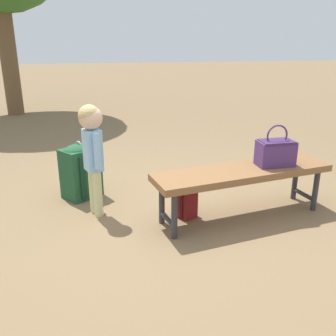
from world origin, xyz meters
TOP-DOWN VIEW (x-y plane):
  - ground_plane at (0.00, 0.00)m, footprint 40.00×40.00m
  - park_bench at (-0.75, 0.14)m, footprint 1.65×0.72m
  - handbag at (-1.06, 0.09)m, footprint 0.33×0.20m
  - child_standing at (0.52, -0.13)m, footprint 0.20×0.26m
  - backpack_large at (0.66, -0.56)m, footprint 0.42×0.41m
  - backpack_small at (-0.26, 0.05)m, footprint 0.22×0.24m

SIDE VIEW (x-z plane):
  - ground_plane at x=0.00m, z-range 0.00..0.00m
  - backpack_small at x=-0.26m, z-range 0.00..0.32m
  - backpack_large at x=0.66m, z-range 0.00..0.58m
  - park_bench at x=-0.75m, z-range 0.17..0.62m
  - handbag at x=-1.06m, z-range 0.39..0.76m
  - child_standing at x=0.52m, z-range 0.17..1.17m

